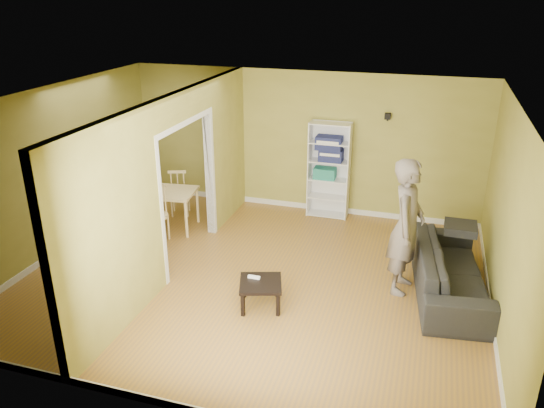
{
  "coord_description": "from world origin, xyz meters",
  "views": [
    {
      "loc": [
        2.23,
        -6.42,
        3.94
      ],
      "look_at": [
        0.2,
        0.2,
        1.1
      ],
      "focal_mm": 35.0,
      "sensor_mm": 36.0,
      "label": 1
    }
  ],
  "objects": [
    {
      "name": "paper_box_navy_c",
      "position": [
        0.53,
        2.56,
        1.41
      ],
      "size": [
        0.46,
        0.3,
        0.23
      ],
      "primitive_type": "cube",
      "color": "navy",
      "rests_on": "bookshelf"
    },
    {
      "name": "bookshelf",
      "position": [
        0.55,
        2.6,
        0.88
      ],
      "size": [
        0.74,
        0.32,
        1.76
      ],
      "color": "white",
      "rests_on": "ground"
    },
    {
      "name": "game_controller",
      "position": [
        0.21,
        -0.63,
        0.38
      ],
      "size": [
        0.17,
        0.04,
        0.03
      ],
      "primitive_type": "cube",
      "color": "white",
      "rests_on": "coffee_table"
    },
    {
      "name": "paper_box_navy_b",
      "position": [
        0.58,
        2.56,
        1.17
      ],
      "size": [
        0.42,
        0.27,
        0.21
      ],
      "primitive_type": "cube",
      "color": "navy",
      "rests_on": "bookshelf"
    },
    {
      "name": "room_shell",
      "position": [
        0.0,
        0.0,
        1.3
      ],
      "size": [
        6.5,
        6.5,
        6.5
      ],
      "color": "#A17128",
      "rests_on": "ground"
    },
    {
      "name": "chair_near",
      "position": [
        -1.95,
        0.62,
        0.49
      ],
      "size": [
        0.47,
        0.47,
        0.99
      ],
      "primitive_type": null,
      "rotation": [
        0.0,
        0.0,
        -0.04
      ],
      "color": "#DAB27C",
      "rests_on": "ground"
    },
    {
      "name": "wall_speaker",
      "position": [
        1.5,
        2.69,
        1.9
      ],
      "size": [
        0.1,
        0.1,
        0.1
      ],
      "primitive_type": "cube",
      "color": "black",
      "rests_on": "room_shell"
    },
    {
      "name": "chair_left",
      "position": [
        -2.86,
        1.19,
        0.51
      ],
      "size": [
        0.52,
        0.52,
        1.02
      ],
      "primitive_type": null,
      "rotation": [
        0.0,
        0.0,
        -1.46
      ],
      "color": "tan",
      "rests_on": "ground"
    },
    {
      "name": "dining_table",
      "position": [
        -2.07,
        1.17,
        0.61
      ],
      "size": [
        1.11,
        0.74,
        0.69
      ],
      "rotation": [
        0.0,
        0.0,
        0.13
      ],
      "color": "#EDC57A",
      "rests_on": "ground"
    },
    {
      "name": "paper_box_teal",
      "position": [
        0.48,
        2.56,
        0.82
      ],
      "size": [
        0.39,
        0.25,
        0.2
      ],
      "primitive_type": "cube",
      "color": "teal",
      "rests_on": "bookshelf"
    },
    {
      "name": "coffee_table",
      "position": [
        0.32,
        -0.7,
        0.31
      ],
      "size": [
        0.54,
        0.54,
        0.36
      ],
      "rotation": [
        0.0,
        0.0,
        0.31
      ],
      "color": "black",
      "rests_on": "ground"
    },
    {
      "name": "partition",
      "position": [
        -1.2,
        0.0,
        1.3
      ],
      "size": [
        0.22,
        5.5,
        2.6
      ],
      "primitive_type": null,
      "color": "#ABA648",
      "rests_on": "ground"
    },
    {
      "name": "person",
      "position": [
        2.06,
        0.3,
        1.12
      ],
      "size": [
        0.88,
        0.73,
        2.24
      ],
      "primitive_type": "imported",
      "rotation": [
        0.0,
        0.0,
        1.45
      ],
      "color": "slate",
      "rests_on": "ground"
    },
    {
      "name": "sofa",
      "position": [
        2.7,
        0.41,
        0.44
      ],
      "size": [
        2.39,
        1.26,
        0.87
      ],
      "primitive_type": "imported",
      "rotation": [
        0.0,
        0.0,
        1.69
      ],
      "color": "black",
      "rests_on": "ground"
    },
    {
      "name": "chair_far",
      "position": [
        -2.08,
        1.8,
        0.46
      ],
      "size": [
        0.53,
        0.53,
        0.91
      ],
      "primitive_type": null,
      "rotation": [
        0.0,
        0.0,
        3.49
      ],
      "color": "tan",
      "rests_on": "ground"
    }
  ]
}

